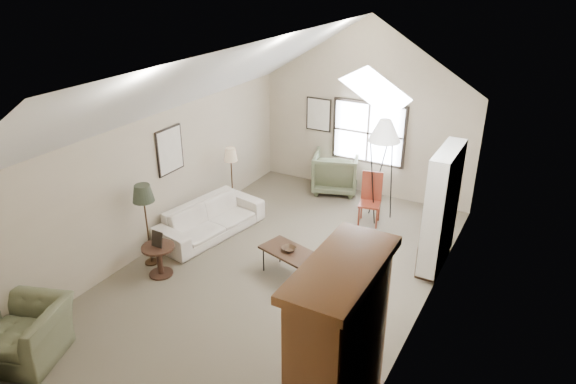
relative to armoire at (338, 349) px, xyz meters
The scene contains 18 objects.
room_shell 3.87m from the armoire, 132.25° to the left, with size 5.01×8.01×4.00m.
window 6.70m from the armoire, 108.11° to the left, with size 1.72×0.08×1.42m, color black.
skylight 4.02m from the armoire, 104.93° to the left, with size 0.80×1.20×0.52m, color white, non-canonical shape.
wall_art 5.98m from the armoire, 133.09° to the left, with size 1.97×3.71×0.88m.
armoire is the anchor object (origin of this frame).
tv_alcove 4.00m from the armoire, 87.71° to the left, with size 0.32×1.30×2.10m, color white.
media_console 4.08m from the armoire, 88.00° to the left, with size 0.34×1.18×0.60m, color #382316.
tv_panel 4.01m from the armoire, 88.00° to the left, with size 0.05×0.90×0.55m, color black.
sofa 5.07m from the armoire, 143.46° to the left, with size 2.25×0.88×0.66m, color beige.
armchair_near 4.45m from the armoire, 166.18° to the right, with size 1.20×1.05×0.78m, color #646748.
armchair_far 6.71m from the armoire, 114.06° to the left, with size 1.01×1.04×0.94m, color #5E6647.
coffee_table 3.24m from the armoire, 128.86° to the left, with size 0.98×0.54×0.50m, color #332114.
bowl 3.18m from the armoire, 128.86° to the left, with size 0.24×0.24×0.06m, color #362416.
side_table 4.25m from the armoire, 160.58° to the left, with size 0.56×0.56×0.56m, color #361F16.
side_chair 5.15m from the armoire, 106.30° to the left, with size 0.42×0.42×1.09m, color maroon.
tripod_lamp 5.38m from the armoire, 104.41° to the left, with size 0.64×0.64×2.21m, color silver, non-canonical shape.
dark_lamp 4.62m from the armoire, 159.88° to the left, with size 0.38×0.38×1.57m, color #23291D, non-canonical shape.
tan_lamp 6.03m from the armoire, 135.96° to the left, with size 0.28×0.28×1.41m, color tan, non-canonical shape.
Camera 1 is at (3.83, -6.55, 5.04)m, focal length 32.00 mm.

